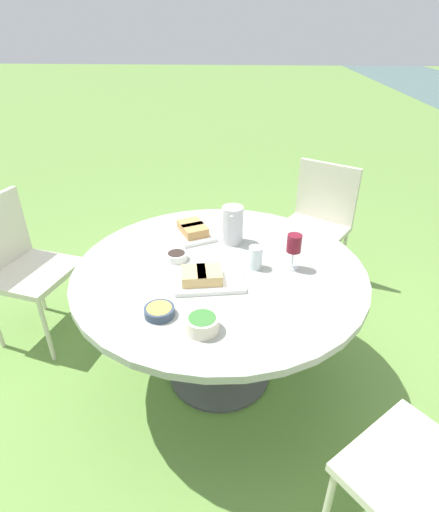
{
  "coord_description": "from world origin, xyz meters",
  "views": [
    {
      "loc": [
        1.63,
        0.11,
        1.71
      ],
      "look_at": [
        0.0,
        0.0,
        0.76
      ],
      "focal_mm": 28.0,
      "sensor_mm": 36.0,
      "label": 1
    }
  ],
  "objects_px": {
    "dining_table": "(220,284)",
    "water_pitcher": "(233,225)",
    "chair_near_left": "(317,217)",
    "wine_glass": "(294,245)",
    "chair_near_right": "(19,260)"
  },
  "relations": [
    {
      "from": "chair_near_right",
      "to": "chair_near_left",
      "type": "bearing_deg",
      "value": 111.52
    },
    {
      "from": "chair_near_left",
      "to": "dining_table",
      "type": "bearing_deg",
      "value": -32.06
    },
    {
      "from": "chair_near_left",
      "to": "wine_glass",
      "type": "xyz_separation_m",
      "value": [
        0.99,
        -0.29,
        0.31
      ]
    },
    {
      "from": "chair_near_left",
      "to": "chair_near_right",
      "type": "distance_m",
      "value": 1.96
    },
    {
      "from": "chair_near_left",
      "to": "water_pitcher",
      "type": "bearing_deg",
      "value": -37.8
    },
    {
      "from": "water_pitcher",
      "to": "wine_glass",
      "type": "height_order",
      "value": "water_pitcher"
    },
    {
      "from": "chair_near_left",
      "to": "water_pitcher",
      "type": "relative_size",
      "value": 4.42
    },
    {
      "from": "chair_near_right",
      "to": "water_pitcher",
      "type": "distance_m",
      "value": 1.28
    },
    {
      "from": "dining_table",
      "to": "chair_near_right",
      "type": "xyz_separation_m",
      "value": [
        -0.29,
        -1.2,
        -0.08
      ]
    },
    {
      "from": "dining_table",
      "to": "water_pitcher",
      "type": "bearing_deg",
      "value": 168.97
    },
    {
      "from": "chair_near_right",
      "to": "wine_glass",
      "type": "relative_size",
      "value": 5.03
    },
    {
      "from": "dining_table",
      "to": "water_pitcher",
      "type": "relative_size",
      "value": 6.94
    },
    {
      "from": "chair_near_left",
      "to": "water_pitcher",
      "type": "xyz_separation_m",
      "value": [
        0.75,
        -0.58,
        0.28
      ]
    },
    {
      "from": "water_pitcher",
      "to": "chair_near_right",
      "type": "bearing_deg",
      "value": -91.27
    },
    {
      "from": "dining_table",
      "to": "chair_near_left",
      "type": "bearing_deg",
      "value": 147.94
    }
  ]
}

